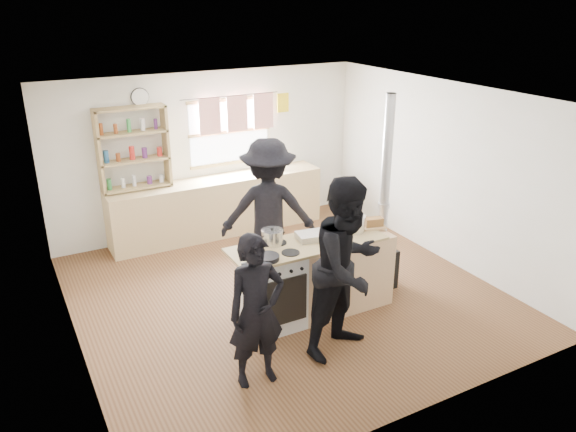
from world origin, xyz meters
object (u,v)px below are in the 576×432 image
(cooking_island, at_px, (318,276))
(stockpot_stove, at_px, (272,237))
(skillet_greens, at_px, (267,257))
(flue_heater, at_px, (381,240))
(person_near_left, at_px, (256,311))
(bread_board, at_px, (373,223))
(thermos, at_px, (277,160))
(roast_tray, at_px, (311,236))
(person_far, at_px, (268,211))
(stockpot_counter, at_px, (353,224))
(person_near_right, at_px, (348,267))

(cooking_island, xyz_separation_m, stockpot_stove, (-0.51, 0.15, 0.55))
(cooking_island, xyz_separation_m, skillet_greens, (-0.74, -0.18, 0.49))
(flue_heater, height_order, person_near_left, flue_heater)
(bread_board, distance_m, flue_heater, 0.44)
(skillet_greens, distance_m, person_near_left, 0.81)
(thermos, bearing_deg, skillet_greens, -119.07)
(stockpot_stove, xyz_separation_m, bread_board, (1.30, -0.14, -0.04))
(roast_tray, relative_size, person_near_left, 0.23)
(thermos, relative_size, stockpot_stove, 1.33)
(flue_heater, height_order, person_far, flue_heater)
(stockpot_counter, xyz_separation_m, bread_board, (0.28, -0.02, -0.05))
(roast_tray, xyz_separation_m, person_near_left, (-1.13, -0.90, -0.20))
(person_near_left, bearing_deg, bread_board, 26.34)
(thermos, distance_m, cooking_island, 2.97)
(bread_board, height_order, flue_heater, flue_heater)
(skillet_greens, xyz_separation_m, person_near_right, (0.61, -0.61, 0.00))
(cooking_island, bearing_deg, stockpot_counter, 3.65)
(cooking_island, bearing_deg, person_near_right, -99.13)
(thermos, relative_size, person_near_right, 0.17)
(thermos, distance_m, bread_board, 2.76)
(skillet_greens, distance_m, stockpot_counter, 1.26)
(stockpot_stove, xyz_separation_m, flue_heater, (1.55, -0.00, -0.37))
(person_near_right, bearing_deg, stockpot_counter, 35.43)
(thermos, height_order, cooking_island, thermos)
(bread_board, bearing_deg, person_near_left, -156.70)
(stockpot_stove, xyz_separation_m, stockpot_counter, (1.01, -0.12, 0.01))
(flue_heater, bearing_deg, bread_board, -151.02)
(person_near_left, bearing_deg, roast_tray, 41.63)
(stockpot_counter, distance_m, person_near_right, 1.03)
(stockpot_stove, distance_m, person_near_left, 1.22)
(skillet_greens, relative_size, stockpot_stove, 1.12)
(person_far, bearing_deg, bread_board, 155.26)
(person_far, bearing_deg, flue_heater, 166.43)
(skillet_greens, relative_size, flue_heater, 0.11)
(roast_tray, xyz_separation_m, person_near_right, (-0.07, -0.85, -0.01))
(thermos, relative_size, person_near_left, 0.21)
(person_near_right, bearing_deg, person_near_left, 165.43)
(cooking_island, height_order, flue_heater, flue_heater)
(bread_board, bearing_deg, person_far, 131.07)
(cooking_island, bearing_deg, bread_board, 0.97)
(thermos, relative_size, bread_board, 1.02)
(stockpot_stove, bearing_deg, cooking_island, -16.73)
(cooking_island, xyz_separation_m, bread_board, (0.79, 0.01, 0.51))
(cooking_island, relative_size, roast_tray, 5.49)
(cooking_island, xyz_separation_m, roast_tray, (-0.06, 0.07, 0.51))
(skillet_greens, relative_size, person_near_left, 0.18)
(thermos, relative_size, flue_heater, 0.13)
(stockpot_stove, relative_size, person_far, 0.13)
(thermos, relative_size, person_far, 0.17)
(thermos, relative_size, skillet_greens, 1.19)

